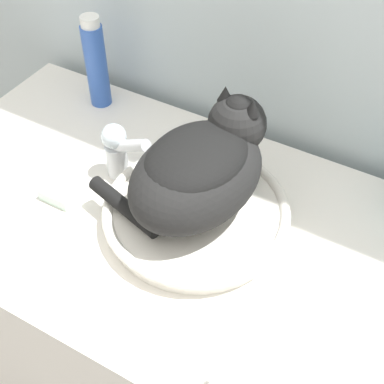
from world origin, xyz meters
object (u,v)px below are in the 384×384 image
object	(u,v)px
cat	(201,166)
soap_bar	(60,193)
shampoo_bottle_tall	(96,63)
faucet	(118,149)

from	to	relation	value
cat	soap_bar	size ratio (longest dim) A/B	4.61
shampoo_bottle_tall	faucet	bearing A→B (deg)	-44.85
cat	shampoo_bottle_tall	distance (m)	0.44
cat	faucet	distance (m)	0.21
cat	faucet	xyz separation A→B (m)	(-0.20, 0.02, -0.06)
shampoo_bottle_tall	soap_bar	distance (m)	0.33
faucet	shampoo_bottle_tall	bearing A→B (deg)	145.52
cat	soap_bar	xyz separation A→B (m)	(-0.27, -0.09, -0.12)
shampoo_bottle_tall	soap_bar	bearing A→B (deg)	-68.31
cat	shampoo_bottle_tall	world-z (taller)	cat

